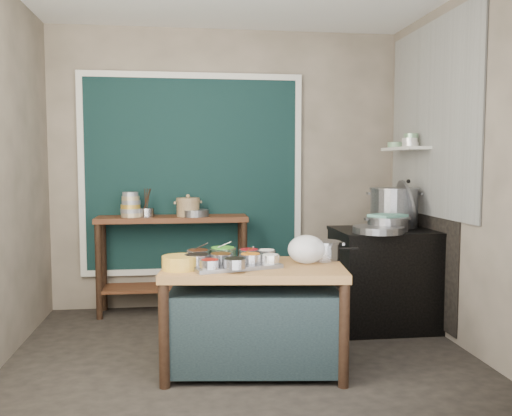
{
  "coord_description": "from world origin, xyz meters",
  "views": [
    {
      "loc": [
        -0.42,
        -4.02,
        1.47
      ],
      "look_at": [
        0.14,
        0.25,
        1.11
      ],
      "focal_mm": 38.0,
      "sensor_mm": 36.0,
      "label": 1
    }
  ],
  "objects": [
    {
      "name": "saucepan",
      "position": [
        0.59,
        -0.16,
        0.82
      ],
      "size": [
        0.27,
        0.27,
        0.14
      ],
      "primitive_type": null,
      "rotation": [
        0.0,
        0.0,
        -0.06
      ],
      "color": "gray",
      "rests_on": "prep_table"
    },
    {
      "name": "green_cloth",
      "position": [
        1.32,
        0.45,
        1.01
      ],
      "size": [
        0.35,
        0.33,
        0.02
      ],
      "primitive_type": "cube",
      "rotation": [
        0.0,
        0.0,
        0.49
      ],
      "color": "#5D9883",
      "rests_on": "steamer"
    },
    {
      "name": "shelf_bowl_stack",
      "position": [
        1.63,
        0.75,
        1.67
      ],
      "size": [
        0.15,
        0.15,
        0.12
      ],
      "color": "silver",
      "rests_on": "wall_shelf"
    },
    {
      "name": "condiment_bowls",
      "position": [
        -0.13,
        -0.29,
        0.81
      ],
      "size": [
        0.66,
        0.55,
        0.08
      ],
      "color": "silver",
      "rests_on": "condiment_tray"
    },
    {
      "name": "tile_panel",
      "position": [
        1.74,
        0.55,
        1.85
      ],
      "size": [
        0.02,
        1.7,
        1.7
      ],
      "primitive_type": "cube",
      "color": "#B2B2AA",
      "rests_on": "right_wall"
    },
    {
      "name": "stove_top",
      "position": [
        1.35,
        0.55,
        0.86
      ],
      "size": [
        0.92,
        0.69,
        0.03
      ],
      "primitive_type": "cube",
      "color": "black",
      "rests_on": "stove_block"
    },
    {
      "name": "steamer",
      "position": [
        1.32,
        0.45,
        0.94
      ],
      "size": [
        0.39,
        0.39,
        0.12
      ],
      "primitive_type": null,
      "rotation": [
        0.0,
        0.0,
        0.03
      ],
      "color": "gray",
      "rests_on": "stove_top"
    },
    {
      "name": "prep_table",
      "position": [
        0.05,
        -0.3,
        0.38
      ],
      "size": [
        1.33,
        0.87,
        0.75
      ],
      "primitive_type": "cube",
      "rotation": [
        0.0,
        0.0,
        -0.12
      ],
      "color": "#9B6438",
      "rests_on": "floor"
    },
    {
      "name": "pot_lid",
      "position": [
        1.55,
        0.62,
        1.1
      ],
      "size": [
        0.16,
        0.45,
        0.44
      ],
      "primitive_type": "cylinder",
      "rotation": [
        0.0,
        1.36,
        -0.11
      ],
      "color": "gray",
      "rests_on": "stove_top"
    },
    {
      "name": "utensil_cup",
      "position": [
        -0.79,
        1.24,
        0.99
      ],
      "size": [
        0.17,
        0.17,
        0.08
      ],
      "primitive_type": "cylinder",
      "rotation": [
        0.0,
        0.0,
        0.26
      ],
      "color": "gray",
      "rests_on": "back_counter"
    },
    {
      "name": "ceramic_crock",
      "position": [
        -0.4,
        1.25,
        1.03
      ],
      "size": [
        0.3,
        0.3,
        0.16
      ],
      "primitive_type": null,
      "rotation": [
        0.0,
        0.0,
        0.29
      ],
      "color": "#937850",
      "rests_on": "back_counter"
    },
    {
      "name": "stove_block",
      "position": [
        1.35,
        0.55,
        0.42
      ],
      "size": [
        0.9,
        0.68,
        0.85
      ],
      "primitive_type": "cube",
      "color": "black",
      "rests_on": "floor"
    },
    {
      "name": "wide_bowl",
      "position": [
        -0.33,
        1.23,
        0.98
      ],
      "size": [
        0.31,
        0.31,
        0.07
      ],
      "primitive_type": "cylinder",
      "rotation": [
        0.0,
        0.0,
        0.2
      ],
      "color": "gray",
      "rests_on": "back_counter"
    },
    {
      "name": "condiment_tray",
      "position": [
        -0.11,
        -0.31,
        0.76
      ],
      "size": [
        0.69,
        0.57,
        0.03
      ],
      "primitive_type": "cube",
      "rotation": [
        0.0,
        0.0,
        0.27
      ],
      "color": "gray",
      "rests_on": "prep_table"
    },
    {
      "name": "curtain_frame",
      "position": [
        -0.35,
        1.46,
        1.35
      ],
      "size": [
        2.22,
        0.03,
        2.02
      ],
      "primitive_type": null,
      "color": "beige",
      "rests_on": "back_wall"
    },
    {
      "name": "back_counter",
      "position": [
        -0.55,
        1.28,
        0.47
      ],
      "size": [
        1.45,
        0.4,
        0.95
      ],
      "primitive_type": "cube",
      "color": "#502D17",
      "rests_on": "floor"
    },
    {
      "name": "stock_pot",
      "position": [
        1.48,
        0.72,
        1.06
      ],
      "size": [
        0.56,
        0.56,
        0.36
      ],
      "primitive_type": null,
      "rotation": [
        0.0,
        0.0,
        -0.26
      ],
      "color": "gray",
      "rests_on": "stove_top"
    },
    {
      "name": "soot_patch",
      "position": [
        1.74,
        0.65,
        0.7
      ],
      "size": [
        0.01,
        1.3,
        1.3
      ],
      "primitive_type": "cube",
      "color": "black",
      "rests_on": "right_wall"
    },
    {
      "name": "right_wall",
      "position": [
        1.76,
        0.0,
        1.4
      ],
      "size": [
        0.02,
        3.0,
        2.8
      ],
      "primitive_type": "cube",
      "color": "gray",
      "rests_on": "floor"
    },
    {
      "name": "shallow_pan",
      "position": [
        1.18,
        0.32,
        0.91
      ],
      "size": [
        0.53,
        0.53,
        0.06
      ],
      "primitive_type": "cylinder",
      "rotation": [
        0.0,
        0.0,
        -0.3
      ],
      "color": "gray",
      "rests_on": "stove_top"
    },
    {
      "name": "yellow_basin",
      "position": [
        -0.46,
        -0.39,
        0.8
      ],
      "size": [
        0.3,
        0.3,
        0.09
      ],
      "primitive_type": "cylinder",
      "rotation": [
        0.0,
        0.0,
        -0.26
      ],
      "color": "gold",
      "rests_on": "prep_table"
    },
    {
      "name": "floor",
      "position": [
        0.0,
        0.0,
        -0.01
      ],
      "size": [
        3.5,
        3.0,
        0.02
      ],
      "primitive_type": "cube",
      "color": "#2D2822",
      "rests_on": "ground"
    },
    {
      "name": "plastic_bag_a",
      "position": [
        0.43,
        -0.28,
        0.85
      ],
      "size": [
        0.29,
        0.25,
        0.2
      ],
      "primitive_type": "ellipsoid",
      "rotation": [
        0.0,
        0.0,
        -0.07
      ],
      "color": "white",
      "rests_on": "prep_table"
    },
    {
      "name": "back_wall",
      "position": [
        0.0,
        1.51,
        1.4
      ],
      "size": [
        3.5,
        0.02,
        2.8
      ],
      "primitive_type": "cube",
      "color": "gray",
      "rests_on": "floor"
    },
    {
      "name": "curtain_panel",
      "position": [
        -0.35,
        1.47,
        1.35
      ],
      "size": [
        2.1,
        0.02,
        1.9
      ],
      "primitive_type": "cube",
      "color": "black",
      "rests_on": "back_wall"
    },
    {
      "name": "shelf_bowl_green",
      "position": [
        1.63,
        1.1,
        1.64
      ],
      "size": [
        0.19,
        0.19,
        0.05
      ],
      "primitive_type": "cylinder",
      "rotation": [
        0.0,
        0.0,
        -0.26
      ],
      "color": "gray",
      "rests_on": "wall_shelf"
    },
    {
      "name": "wall_shelf",
      "position": [
        1.63,
        0.85,
        1.6
      ],
      "size": [
        0.22,
        0.7,
        0.03
      ],
      "primitive_type": "cube",
      "color": "beige",
      "rests_on": "right_wall"
    },
    {
      "name": "plastic_bag_b",
      "position": [
        0.47,
        -0.15,
        0.83
      ],
      "size": [
        0.26,
        0.23,
        0.17
      ],
      "primitive_type": "ellipsoid",
      "rotation": [
        0.0,
        0.0,
        -0.21
      ],
      "color": "white",
      "rests_on": "prep_table"
    },
    {
      "name": "bowl_stack",
      "position": [
        -0.94,
        1.26,
        1.05
      ],
      "size": [
        0.21,
        0.21,
        0.24
      ],
      "color": "tan",
      "rests_on": "back_counter"
    }
  ]
}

